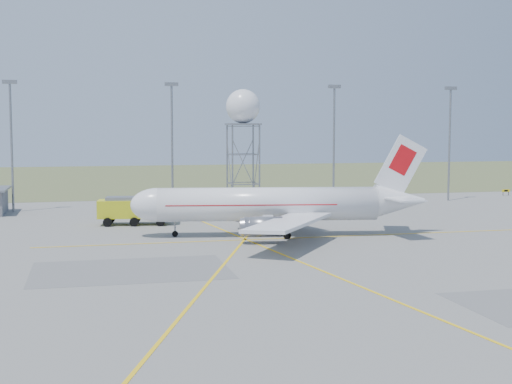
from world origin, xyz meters
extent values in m
plane|color=gray|center=(0.00, 0.00, 0.00)|extent=(400.00, 400.00, 0.00)
cube|color=#556739|center=(0.00, 140.00, 0.01)|extent=(400.00, 120.00, 0.03)
cylinder|color=gray|center=(-35.00, 66.00, 10.00)|extent=(0.36, 0.36, 20.00)
cube|color=gray|center=(-35.00, 66.00, 20.20)|extent=(2.20, 0.50, 0.60)
cylinder|color=gray|center=(-10.00, 66.00, 10.00)|extent=(0.36, 0.36, 20.00)
cube|color=gray|center=(-10.00, 66.00, 20.20)|extent=(2.20, 0.50, 0.60)
cylinder|color=gray|center=(18.00, 66.00, 10.00)|extent=(0.36, 0.36, 20.00)
cube|color=gray|center=(18.00, 66.00, 20.20)|extent=(2.20, 0.50, 0.60)
cylinder|color=gray|center=(40.00, 66.00, 10.00)|extent=(0.36, 0.36, 20.00)
cube|color=gray|center=(40.00, 66.00, 20.20)|extent=(2.20, 0.50, 0.60)
cylinder|color=black|center=(55.00, 72.00, 0.40)|extent=(0.10, 0.10, 0.80)
cylinder|color=black|center=(56.20, 72.00, 0.40)|extent=(0.10, 0.10, 0.80)
cube|color=yellow|center=(55.60, 72.00, 0.95)|extent=(1.60, 0.15, 0.50)
cube|color=black|center=(55.60, 71.92, 0.95)|extent=(0.80, 0.03, 0.30)
cylinder|color=white|center=(-2.41, 32.55, 3.88)|extent=(26.89, 8.39, 4.09)
ellipsoid|color=white|center=(-15.52, 34.73, 3.88)|extent=(7.12, 5.11, 4.09)
cube|color=black|center=(-16.73, 34.93, 4.50)|extent=(1.90, 2.47, 1.00)
cone|color=white|center=(13.72, 29.87, 4.19)|extent=(6.72, 5.04, 4.09)
cube|color=white|center=(13.72, 29.87, 8.49)|extent=(6.51, 1.38, 7.69)
cube|color=red|center=(13.92, 29.84, 9.20)|extent=(3.53, 0.92, 3.94)
cube|color=white|center=(13.75, 33.18, 4.70)|extent=(4.15, 6.08, 0.18)
cube|color=white|center=(12.68, 26.73, 4.70)|extent=(4.15, 6.08, 0.18)
cube|color=white|center=(0.61, 41.38, 2.86)|extent=(9.37, 17.08, 0.37)
cube|color=white|center=(-2.41, 23.22, 2.86)|extent=(13.48, 16.17, 0.37)
cylinder|color=slate|center=(-2.45, 38.57, 1.94)|extent=(4.62, 3.02, 2.35)
cylinder|color=slate|center=(-4.39, 26.87, 1.94)|extent=(4.62, 3.02, 2.35)
cube|color=red|center=(-4.43, 32.89, 3.99)|extent=(20.85, 7.42, 0.12)
cylinder|color=black|center=(-13.51, 34.39, 0.46)|extent=(0.82, 0.82, 0.92)
cube|color=black|center=(-0.40, 32.22, 0.46)|extent=(2.01, 6.22, 0.92)
cylinder|color=gray|center=(-0.40, 32.22, 0.92)|extent=(0.28, 0.28, 1.84)
cylinder|color=gray|center=(-2.19, 54.87, 6.84)|extent=(0.25, 0.25, 13.69)
cylinder|color=gray|center=(2.02, 54.87, 6.84)|extent=(0.25, 0.25, 13.69)
cylinder|color=gray|center=(2.02, 59.08, 6.84)|extent=(0.25, 0.25, 13.69)
cylinder|color=gray|center=(-2.19, 59.08, 6.84)|extent=(0.25, 0.25, 13.69)
cube|color=gray|center=(-0.09, 56.98, 13.69)|extent=(4.81, 4.81, 0.26)
sphere|color=white|center=(-0.09, 56.98, 16.43)|extent=(5.27, 5.27, 5.27)
cube|color=#CACD18|center=(-17.46, 46.40, 2.19)|extent=(10.22, 4.68, 2.41)
cube|color=#CACD18|center=(-14.00, 45.89, 3.17)|extent=(3.04, 3.41, 1.53)
cube|color=black|center=(-13.24, 45.78, 3.28)|extent=(0.52, 2.83, 1.09)
cube|color=gray|center=(-18.54, 46.56, 3.61)|extent=(5.79, 3.39, 0.44)
camera|label=1|loc=(-23.85, -50.76, 13.11)|focal=50.00mm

